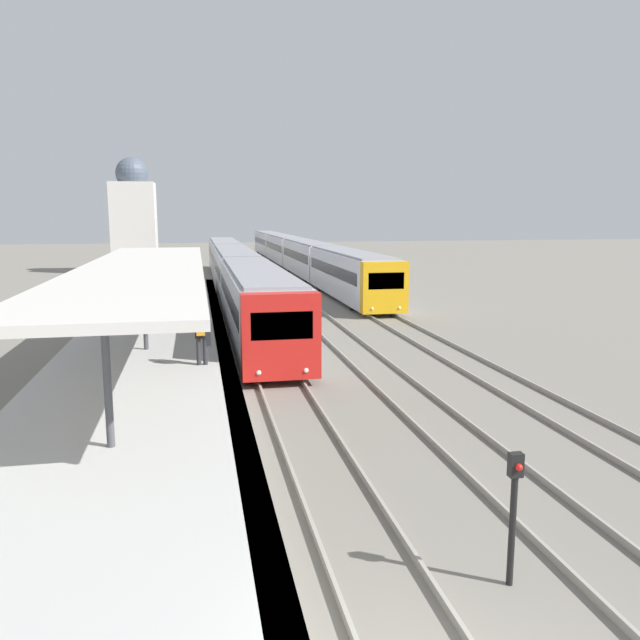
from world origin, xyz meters
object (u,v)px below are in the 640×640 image
at_px(train_far, 295,252).
at_px(signal_post_near, 514,505).
at_px(train_near, 235,270).
at_px(person_on_platform, 201,334).

xyz_separation_m(train_far, signal_post_near, (-5.31, -54.19, -0.47)).
height_order(train_near, train_far, train_near).
height_order(train_far, signal_post_near, train_far).
xyz_separation_m(person_on_platform, train_near, (2.49, 23.36, -0.09)).
bearing_deg(train_far, person_on_platform, -102.75).
relative_size(train_near, train_far, 0.77).
bearing_deg(signal_post_near, train_near, 93.11).
xyz_separation_m(train_near, signal_post_near, (1.89, -34.75, -0.48)).
bearing_deg(person_on_platform, train_near, 83.93).
height_order(person_on_platform, train_near, train_near).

